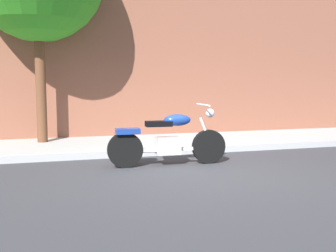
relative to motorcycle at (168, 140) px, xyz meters
The scene contains 3 objects.
ground_plane 0.86m from the motorcycle, 75.20° to the right, with size 60.00×60.00×0.00m, color #38383D.
sidewalk 2.31m from the motorcycle, 85.42° to the left, with size 18.80×2.52×0.14m, color #ADADAD.
motorcycle is the anchor object (origin of this frame).
Camera 1 is at (-2.24, -6.35, 1.52)m, focal length 42.28 mm.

